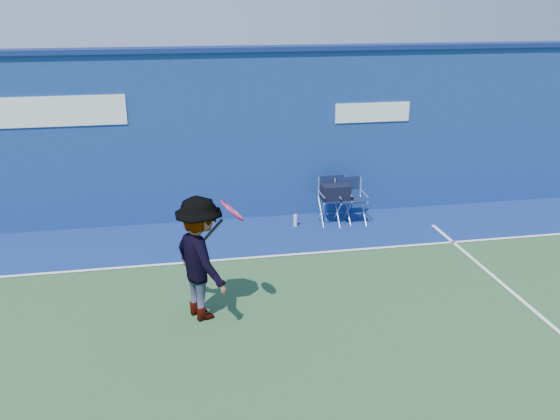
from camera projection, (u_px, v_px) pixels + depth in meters
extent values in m
plane|color=#2A4F2C|center=(190.00, 392.00, 6.18)|extent=(80.00, 80.00, 0.00)
cube|color=navy|center=(173.00, 140.00, 10.48)|extent=(24.00, 0.40, 3.00)
cube|color=navy|center=(168.00, 50.00, 9.95)|extent=(24.00, 0.50, 0.08)
cube|color=white|center=(373.00, 112.00, 10.77)|extent=(1.40, 0.02, 0.35)
cube|color=navy|center=(180.00, 241.00, 9.97)|extent=(24.00, 1.80, 0.01)
cube|color=white|center=(181.00, 263.00, 9.13)|extent=(24.00, 0.06, 0.01)
cube|color=#111C40|center=(335.00, 199.00, 10.64)|extent=(0.44, 0.37, 0.03)
cube|color=silver|center=(332.00, 186.00, 10.78)|extent=(0.50, 0.02, 0.36)
cube|color=#111C40|center=(332.00, 182.00, 10.75)|extent=(0.44, 0.02, 0.25)
cube|color=black|center=(335.00, 192.00, 10.57)|extent=(0.50, 0.29, 0.27)
cube|color=#111C40|center=(332.00, 180.00, 10.74)|extent=(0.36, 0.05, 0.20)
cube|color=#111C40|center=(351.00, 200.00, 10.63)|extent=(0.43, 0.36, 0.03)
cube|color=silver|center=(348.00, 187.00, 10.76)|extent=(0.49, 0.02, 0.36)
cube|color=#111C40|center=(348.00, 183.00, 10.74)|extent=(0.43, 0.02, 0.25)
cylinder|color=silver|center=(295.00, 220.00, 10.60)|extent=(0.07, 0.07, 0.22)
imported|color=#EA4738|center=(201.00, 259.00, 7.38)|extent=(0.98, 1.19, 1.61)
torus|color=#BA1843|center=(232.00, 211.00, 7.12)|extent=(0.33, 0.40, 0.28)
cylinder|color=gray|center=(232.00, 211.00, 7.12)|extent=(0.26, 0.34, 0.22)
cylinder|color=black|center=(213.00, 230.00, 7.19)|extent=(0.27, 0.07, 0.27)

